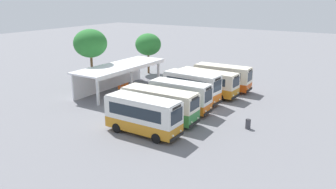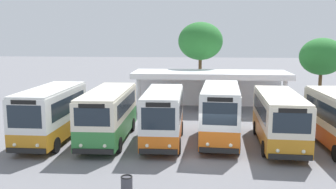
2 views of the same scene
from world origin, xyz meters
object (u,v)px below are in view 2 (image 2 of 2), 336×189
(city_bus_fourth_amber, at_px, (220,112))
(city_bus_nearest_orange, at_px, (51,113))
(waiting_chair_middle_seat, at_px, (215,105))
(waiting_chair_end_by_column, at_px, (202,104))
(waiting_chair_second_from_end, at_px, (209,105))
(litter_bin_apron, at_px, (127,186))
(waiting_chair_fourth_seat, at_px, (222,105))
(city_bus_middle_cream, at_px, (163,115))
(city_bus_fifth_blue, at_px, (279,117))
(city_bus_second_in_row, at_px, (109,113))

(city_bus_fourth_amber, bearing_deg, city_bus_nearest_orange, -175.99)
(waiting_chair_middle_seat, bearing_deg, waiting_chair_end_by_column, 179.81)
(waiting_chair_second_from_end, relative_size, waiting_chair_middle_seat, 1.00)
(litter_bin_apron, bearing_deg, waiting_chair_middle_seat, 76.71)
(waiting_chair_second_from_end, bearing_deg, waiting_chair_fourth_seat, 5.02)
(waiting_chair_second_from_end, height_order, waiting_chair_fourth_seat, same)
(city_bus_middle_cream, distance_m, waiting_chair_fourth_seat, 11.28)
(city_bus_middle_cream, bearing_deg, city_bus_fourth_amber, 7.86)
(city_bus_fifth_blue, bearing_deg, city_bus_nearest_orange, -178.24)
(city_bus_nearest_orange, distance_m, waiting_chair_end_by_column, 14.22)
(city_bus_second_in_row, relative_size, waiting_chair_second_from_end, 9.17)
(waiting_chair_middle_seat, height_order, litter_bin_apron, litter_bin_apron)
(city_bus_fifth_blue, height_order, litter_bin_apron, city_bus_fifth_blue)
(waiting_chair_end_by_column, height_order, waiting_chair_middle_seat, same)
(city_bus_fifth_blue, bearing_deg, litter_bin_apron, -133.98)
(waiting_chair_fourth_seat, height_order, litter_bin_apron, litter_bin_apron)
(city_bus_second_in_row, relative_size, city_bus_middle_cream, 1.18)
(waiting_chair_second_from_end, relative_size, waiting_chair_fourth_seat, 1.00)
(city_bus_second_in_row, bearing_deg, waiting_chair_end_by_column, 59.68)
(city_bus_second_in_row, bearing_deg, waiting_chair_second_from_end, 57.19)
(city_bus_nearest_orange, height_order, city_bus_fifth_blue, city_bus_nearest_orange)
(waiting_chair_second_from_end, bearing_deg, city_bus_second_in_row, -122.81)
(waiting_chair_second_from_end, bearing_deg, city_bus_fifth_blue, -68.71)
(waiting_chair_second_from_end, xyz_separation_m, waiting_chair_middle_seat, (0.57, 0.05, 0.00))
(waiting_chair_second_from_end, height_order, litter_bin_apron, litter_bin_apron)
(city_bus_middle_cream, height_order, city_bus_fourth_amber, city_bus_fourth_amber)
(city_bus_middle_cream, distance_m, city_bus_fifth_blue, 6.94)
(litter_bin_apron, bearing_deg, city_bus_nearest_orange, 129.53)
(city_bus_middle_cream, xyz_separation_m, waiting_chair_second_from_end, (2.98, 10.32, -1.28))
(waiting_chair_middle_seat, bearing_deg, city_bus_nearest_orange, -134.66)
(city_bus_fifth_blue, height_order, waiting_chair_middle_seat, city_bus_fifth_blue)
(city_bus_middle_cream, height_order, city_bus_fifth_blue, city_bus_middle_cream)
(city_bus_second_in_row, bearing_deg, city_bus_fourth_amber, 1.40)
(city_bus_fifth_blue, xyz_separation_m, waiting_chair_second_from_end, (-3.95, 10.14, -1.22))
(waiting_chair_end_by_column, bearing_deg, city_bus_second_in_row, -120.32)
(city_bus_middle_cream, distance_m, waiting_chair_middle_seat, 11.03)
(city_bus_fourth_amber, height_order, litter_bin_apron, city_bus_fourth_amber)
(city_bus_second_in_row, xyz_separation_m, waiting_chair_middle_seat, (7.02, 10.06, -1.25))
(city_bus_nearest_orange, relative_size, waiting_chair_second_from_end, 8.27)
(city_bus_nearest_orange, xyz_separation_m, city_bus_second_in_row, (3.47, 0.56, -0.09))
(city_bus_middle_cream, bearing_deg, waiting_chair_second_from_end, 73.87)
(litter_bin_apron, bearing_deg, waiting_chair_fourth_seat, 75.06)
(waiting_chair_middle_seat, relative_size, waiting_chair_fourth_seat, 1.00)
(city_bus_fifth_blue, bearing_deg, city_bus_second_in_row, 179.26)
(city_bus_middle_cream, xyz_separation_m, waiting_chair_fourth_seat, (4.12, 10.42, -1.28))
(city_bus_fifth_blue, relative_size, waiting_chair_second_from_end, 8.98)
(waiting_chair_middle_seat, distance_m, litter_bin_apron, 18.64)
(waiting_chair_second_from_end, bearing_deg, waiting_chair_middle_seat, 5.03)
(city_bus_fifth_blue, bearing_deg, waiting_chair_second_from_end, 111.29)
(city_bus_nearest_orange, distance_m, waiting_chair_second_from_end, 14.56)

